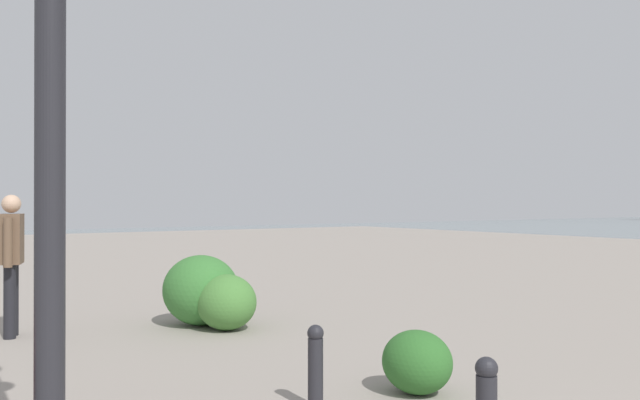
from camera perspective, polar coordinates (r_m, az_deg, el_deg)
name	(u,v)px	position (r m, az deg, el deg)	size (l,w,h in m)	color
lamppost	(50,5)	(3.46, -22.57, 15.49)	(0.98, 0.28, 3.79)	#232328
pedestrian	(11,254)	(8.66, -25.46, -4.33)	(0.60, 0.35, 1.71)	black
bollard_mid	(315,365)	(5.22, -0.40, -14.27)	(0.13, 0.13, 0.66)	#232328
shrub_low	(226,302)	(8.42, -8.22, -8.86)	(0.83, 0.75, 0.71)	#477F38
shrub_round	(417,362)	(5.70, 8.51, -13.87)	(0.63, 0.57, 0.53)	#2D6628
shrub_wide	(201,290)	(8.79, -10.42, -7.78)	(1.08, 0.98, 0.92)	#387533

